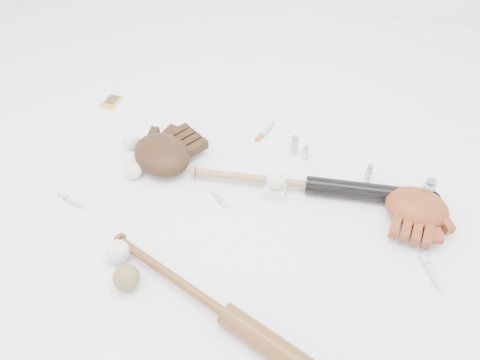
% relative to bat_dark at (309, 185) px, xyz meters
% --- Properties ---
extents(bat_dark, '(0.92, 0.12, 0.07)m').
position_rel_bat_dark_xyz_m(bat_dark, '(0.00, 0.00, 0.00)').
color(bat_dark, black).
rests_on(bat_dark, ground).
extents(bat_wood, '(0.90, 0.45, 0.07)m').
position_rel_bat_dark_xyz_m(bat_wood, '(-0.17, -0.56, 0.00)').
color(bat_wood, brown).
rests_on(bat_wood, ground).
extents(glove_dark, '(0.40, 0.40, 0.10)m').
position_rel_bat_dark_xyz_m(glove_dark, '(-0.57, 0.02, 0.02)').
color(glove_dark, '#311C0D').
rests_on(glove_dark, ground).
extents(glove_tan, '(0.30, 0.30, 0.09)m').
position_rel_bat_dark_xyz_m(glove_tan, '(0.38, -0.04, 0.01)').
color(glove_tan, brown).
rests_on(glove_tan, ground).
extents(trading_card, '(0.08, 0.10, 0.01)m').
position_rel_bat_dark_xyz_m(trading_card, '(-0.92, 0.34, -0.03)').
color(trading_card, gold).
rests_on(trading_card, ground).
extents(pedestal, '(0.08, 0.08, 0.04)m').
position_rel_bat_dark_xyz_m(pedestal, '(-0.12, -0.04, -0.01)').
color(pedestal, white).
rests_on(pedestal, ground).
extents(baseball_on_pedestal, '(0.07, 0.07, 0.07)m').
position_rel_bat_dark_xyz_m(baseball_on_pedestal, '(-0.12, -0.04, 0.04)').
color(baseball_on_pedestal, white).
rests_on(baseball_on_pedestal, pedestal).
extents(baseball_left, '(0.07, 0.07, 0.07)m').
position_rel_bat_dark_xyz_m(baseball_left, '(-0.65, -0.07, -0.00)').
color(baseball_left, white).
rests_on(baseball_left, ground).
extents(baseball_upper, '(0.07, 0.07, 0.07)m').
position_rel_bat_dark_xyz_m(baseball_upper, '(-0.72, 0.08, -0.00)').
color(baseball_upper, white).
rests_on(baseball_upper, ground).
extents(baseball_mid, '(0.08, 0.08, 0.08)m').
position_rel_bat_dark_xyz_m(baseball_mid, '(-0.56, -0.43, 0.01)').
color(baseball_mid, white).
rests_on(baseball_mid, ground).
extents(baseball_aged, '(0.08, 0.08, 0.08)m').
position_rel_bat_dark_xyz_m(baseball_aged, '(-0.50, -0.51, 0.01)').
color(baseball_aged, olive).
rests_on(baseball_aged, ground).
extents(syringe_0, '(0.15, 0.08, 0.02)m').
position_rel_bat_dark_xyz_m(syringe_0, '(-0.82, -0.24, -0.02)').
color(syringe_0, '#ADBCC6').
rests_on(syringe_0, ground).
extents(syringe_1, '(0.12, 0.12, 0.02)m').
position_rel_bat_dark_xyz_m(syringe_1, '(-0.32, -0.10, -0.03)').
color(syringe_1, '#ADBCC6').
rests_on(syringe_1, ground).
extents(syringe_2, '(0.09, 0.17, 0.02)m').
position_rel_bat_dark_xyz_m(syringe_2, '(-0.21, 0.29, -0.02)').
color(syringe_2, '#ADBCC6').
rests_on(syringe_2, ground).
extents(syringe_3, '(0.09, 0.16, 0.02)m').
position_rel_bat_dark_xyz_m(syringe_3, '(0.43, -0.27, -0.02)').
color(syringe_3, '#ADBCC6').
rests_on(syringe_3, ground).
extents(syringe_4, '(0.15, 0.11, 0.02)m').
position_rel_bat_dark_xyz_m(syringe_4, '(0.16, 0.04, -0.02)').
color(syringe_4, '#ADBCC6').
rests_on(syringe_4, ground).
extents(vial_0, '(0.03, 0.03, 0.07)m').
position_rel_bat_dark_xyz_m(vial_0, '(0.21, 0.11, 0.00)').
color(vial_0, '#B6BFC7').
rests_on(vial_0, ground).
extents(vial_1, '(0.02, 0.02, 0.06)m').
position_rel_bat_dark_xyz_m(vial_1, '(-0.03, 0.17, -0.00)').
color(vial_1, '#B6BFC7').
rests_on(vial_1, ground).
extents(vial_2, '(0.03, 0.03, 0.08)m').
position_rel_bat_dark_xyz_m(vial_2, '(-0.08, 0.20, 0.01)').
color(vial_2, '#B6BFC7').
rests_on(vial_2, ground).
extents(vial_3, '(0.04, 0.04, 0.10)m').
position_rel_bat_dark_xyz_m(vial_3, '(0.41, 0.05, 0.02)').
color(vial_3, '#B6BFC7').
rests_on(vial_3, ground).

